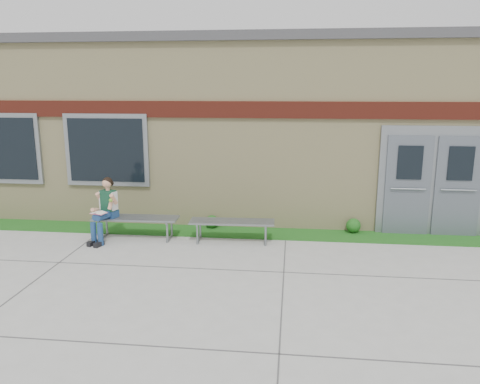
# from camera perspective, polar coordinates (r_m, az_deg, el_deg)

# --- Properties ---
(ground) EXTENTS (80.00, 80.00, 0.00)m
(ground) POSITION_cam_1_polar(r_m,az_deg,el_deg) (7.68, -2.34, -10.86)
(ground) COLOR #9E9E99
(ground) RESTS_ON ground
(grass_strip) EXTENTS (16.00, 0.80, 0.02)m
(grass_strip) POSITION_cam_1_polar(r_m,az_deg,el_deg) (10.09, -0.09, -4.95)
(grass_strip) COLOR #1A4F15
(grass_strip) RESTS_ON ground
(school_building) EXTENTS (16.20, 6.22, 4.20)m
(school_building) POSITION_cam_1_polar(r_m,az_deg,el_deg) (13.02, 1.62, 8.43)
(school_building) COLOR beige
(school_building) RESTS_ON ground
(bench_left) EXTENTS (1.76, 0.53, 0.45)m
(bench_left) POSITION_cam_1_polar(r_m,az_deg,el_deg) (9.88, -12.58, -3.59)
(bench_left) COLOR slate
(bench_left) RESTS_ON ground
(bench_right) EXTENTS (1.71, 0.54, 0.44)m
(bench_right) POSITION_cam_1_polar(r_m,az_deg,el_deg) (9.43, -0.97, -4.12)
(bench_right) COLOR slate
(bench_right) RESTS_ON ground
(girl) EXTENTS (0.49, 0.80, 1.29)m
(girl) POSITION_cam_1_polar(r_m,az_deg,el_deg) (9.82, -16.14, -1.88)
(girl) COLOR navy
(girl) RESTS_ON ground
(shrub_mid) EXTENTS (0.28, 0.28, 0.28)m
(shrub_mid) POSITION_cam_1_polar(r_m,az_deg,el_deg) (10.37, -3.44, -3.62)
(shrub_mid) COLOR #1A4F15
(shrub_mid) RESTS_ON grass_strip
(shrub_east) EXTENTS (0.31, 0.31, 0.31)m
(shrub_east) POSITION_cam_1_polar(r_m,az_deg,el_deg) (10.31, 13.66, -3.99)
(shrub_east) COLOR #1A4F15
(shrub_east) RESTS_ON grass_strip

